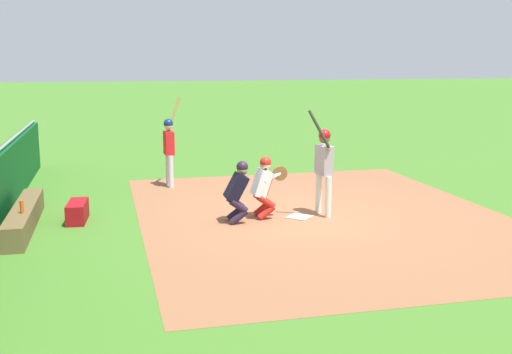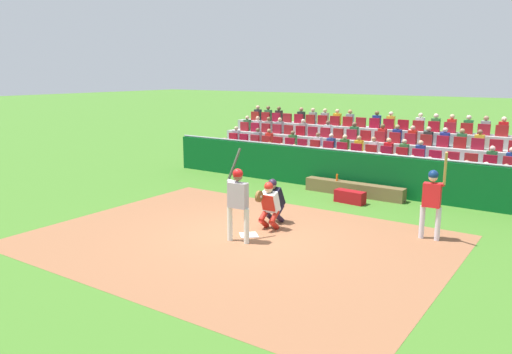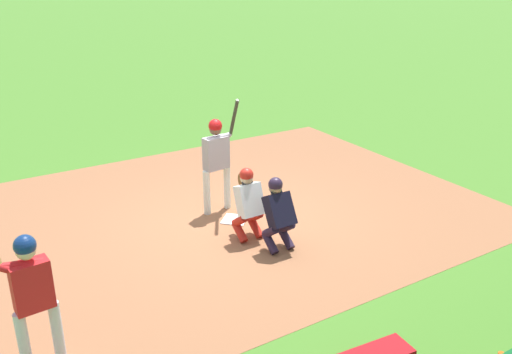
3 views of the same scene
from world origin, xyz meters
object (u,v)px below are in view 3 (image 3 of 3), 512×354
(home_plate_marker, at_px, (235,220))
(batter_at_plate, at_px, (217,155))
(catcher_crouching, at_px, (248,200))
(home_plate_umpire, at_px, (278,211))
(on_deck_batter, at_px, (31,289))

(home_plate_marker, height_order, batter_at_plate, batter_at_plate)
(batter_at_plate, xyz_separation_m, catcher_crouching, (-0.07, -1.26, -0.42))
(batter_at_plate, height_order, home_plate_umpire, batter_at_plate)
(batter_at_plate, xyz_separation_m, on_deck_batter, (-3.80, -2.87, -0.05))
(on_deck_batter, bearing_deg, home_plate_marker, 31.04)
(batter_at_plate, relative_size, home_plate_umpire, 1.78)
(home_plate_marker, xyz_separation_m, batter_at_plate, (-0.07, 0.54, 1.13))
(catcher_crouching, bearing_deg, home_plate_umpire, -69.68)
(on_deck_batter, bearing_deg, batter_at_plate, 37.04)
(batter_at_plate, bearing_deg, catcher_crouching, -92.97)
(catcher_crouching, distance_m, home_plate_umpire, 0.64)
(home_plate_marker, relative_size, catcher_crouching, 0.34)
(catcher_crouching, relative_size, on_deck_batter, 0.57)
(home_plate_umpire, xyz_separation_m, on_deck_batter, (-3.95, -1.00, 0.40))
(batter_at_plate, height_order, on_deck_batter, on_deck_batter)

